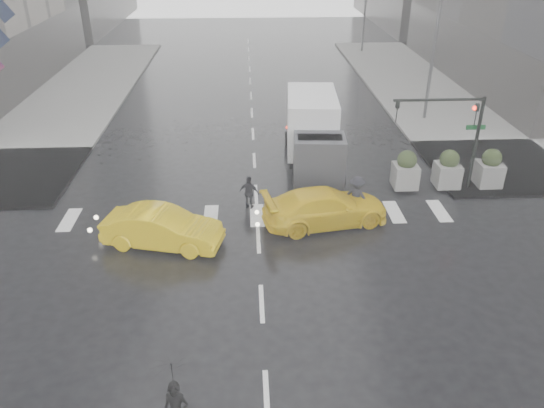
{
  "coord_description": "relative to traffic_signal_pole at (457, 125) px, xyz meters",
  "views": [
    {
      "loc": [
        -0.35,
        -13.99,
        11.19
      ],
      "look_at": [
        0.44,
        2.0,
        2.67
      ],
      "focal_mm": 35.0,
      "sensor_mm": 36.0,
      "label": 1
    }
  ],
  "objects": [
    {
      "name": "ground",
      "position": [
        -9.01,
        -8.01,
        -3.22
      ],
      "size": [
        120.0,
        120.0,
        0.0
      ],
      "primitive_type": "plane",
      "color": "black",
      "rests_on": "ground"
    },
    {
      "name": "road_markings",
      "position": [
        -9.01,
        -8.01,
        -3.21
      ],
      "size": [
        18.0,
        48.0,
        0.01
      ],
      "primitive_type": null,
      "color": "silver",
      "rests_on": "ground"
    },
    {
      "name": "traffic_signal_pole",
      "position": [
        0.0,
        0.0,
        0.0
      ],
      "size": [
        4.45,
        0.42,
        4.5
      ],
      "color": "black",
      "rests_on": "ground"
    },
    {
      "name": "street_lamp_near",
      "position": [
        1.86,
        9.99,
        1.73
      ],
      "size": [
        2.15,
        0.22,
        9.0
      ],
      "color": "#59595B",
      "rests_on": "ground"
    },
    {
      "name": "planter_west",
      "position": [
        -2.01,
        0.19,
        -2.23
      ],
      "size": [
        1.1,
        1.1,
        1.8
      ],
      "color": "gray",
      "rests_on": "ground"
    },
    {
      "name": "planter_mid",
      "position": [
        -0.01,
        0.19,
        -2.23
      ],
      "size": [
        1.1,
        1.1,
        1.8
      ],
      "color": "gray",
      "rests_on": "ground"
    },
    {
      "name": "planter_east",
      "position": [
        1.99,
        0.19,
        -2.23
      ],
      "size": [
        1.1,
        1.1,
        1.8
      ],
      "color": "gray",
      "rests_on": "ground"
    },
    {
      "name": "pedestrian_black",
      "position": [
        -11.2,
        -13.06,
        -1.63
      ],
      "size": [
        1.11,
        1.12,
        2.43
      ],
      "rotation": [
        0.0,
        0.0,
        -0.17
      ],
      "color": "black",
      "rests_on": "ground"
    },
    {
      "name": "pedestrian_far_a",
      "position": [
        -9.33,
        -1.31,
        -2.46
      ],
      "size": [
        1.02,
        0.82,
        1.52
      ],
      "primitive_type": "imported",
      "rotation": [
        0.0,
        0.0,
        2.79
      ],
      "color": "black",
      "rests_on": "ground"
    },
    {
      "name": "pedestrian_far_b",
      "position": [
        -4.78,
        -2.23,
        -2.3
      ],
      "size": [
        1.35,
        1.2,
        1.84
      ],
      "primitive_type": "imported",
      "rotation": [
        0.0,
        0.0,
        2.57
      ],
      "color": "black",
      "rests_on": "ground"
    },
    {
      "name": "taxi_mid",
      "position": [
        -12.71,
        -4.21,
        -2.46
      ],
      "size": [
        4.85,
        2.64,
        1.52
      ],
      "primitive_type": "imported",
      "rotation": [
        0.0,
        0.0,
        1.33
      ],
      "color": "yellow",
      "rests_on": "ground"
    },
    {
      "name": "taxi_rear",
      "position": [
        -6.18,
        -2.81,
        -2.46
      ],
      "size": [
        4.97,
        3.03,
        1.52
      ],
      "primitive_type": "imported",
      "rotation": [
        0.0,
        0.0,
        1.78
      ],
      "color": "yellow",
      "rests_on": "ground"
    },
    {
      "name": "box_truck",
      "position": [
        -6.01,
        3.21,
        -1.35
      ],
      "size": [
        2.47,
        6.58,
        3.49
      ],
      "rotation": [
        0.0,
        0.0,
        -0.07
      ],
      "color": "white",
      "rests_on": "ground"
    }
  ]
}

